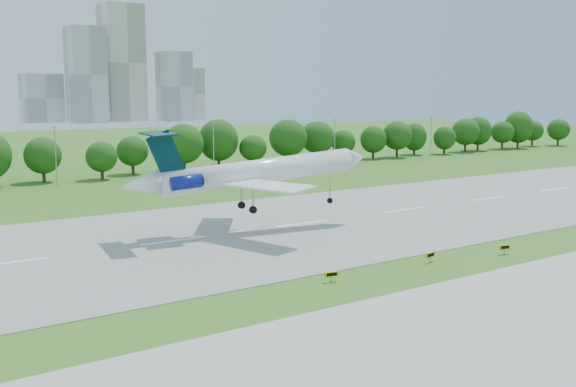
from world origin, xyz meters
The scene contains 9 objects.
ground centered at (0.00, 0.00, 0.00)m, with size 600.00×600.00×0.00m, color #2E5B18.
runway centered at (0.00, 25.00, 0.04)m, with size 400.00×45.00×0.08m, color gray.
tree_line centered at (0.00, 92.00, 6.19)m, with size 288.40×8.40×10.40m.
light_poles centered at (-2.50, 82.00, 6.34)m, with size 175.90×0.25×12.19m.
skyline centered at (100.16, 390.61, 30.46)m, with size 127.00×52.00×80.00m.
airliner centered at (-9.04, 25.23, 8.12)m, with size 35.32×25.46×11.35m.
taxi_sign_left centered at (-0.59, -0.31, 0.84)m, with size 1.62×0.44×1.14m.
taxi_sign_centre centered at (-14.33, -0.21, 0.78)m, with size 1.50×0.49×1.05m.
taxi_sign_right centered at (9.28, -2.50, 0.83)m, with size 1.60×0.46×1.12m.
Camera 1 is at (-52.03, -48.94, 18.38)m, focal length 40.00 mm.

